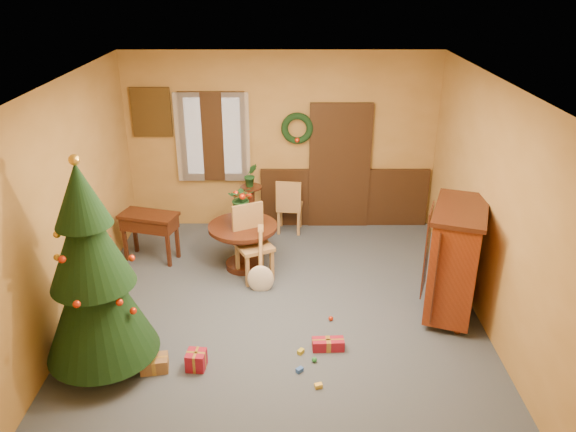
{
  "coord_description": "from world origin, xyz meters",
  "views": [
    {
      "loc": [
        0.1,
        -6.02,
        4.05
      ],
      "look_at": [
        0.1,
        0.4,
        1.19
      ],
      "focal_mm": 35.0,
      "sensor_mm": 36.0,
      "label": 1
    }
  ],
  "objects_px": {
    "dining_table": "(243,238)",
    "sideboard": "(455,258)",
    "christmas_tree": "(93,275)",
    "writing_desk": "(150,225)",
    "chair_near": "(252,239)"
  },
  "relations": [
    {
      "from": "dining_table",
      "to": "sideboard",
      "type": "xyz_separation_m",
      "value": [
        2.69,
        -1.17,
        0.3
      ]
    },
    {
      "from": "christmas_tree",
      "to": "writing_desk",
      "type": "distance_m",
      "value": 2.57
    },
    {
      "from": "dining_table",
      "to": "writing_desk",
      "type": "height_order",
      "value": "writing_desk"
    },
    {
      "from": "dining_table",
      "to": "chair_near",
      "type": "distance_m",
      "value": 0.27
    },
    {
      "from": "christmas_tree",
      "to": "sideboard",
      "type": "bearing_deg",
      "value": 14.72
    },
    {
      "from": "chair_near",
      "to": "sideboard",
      "type": "bearing_deg",
      "value": -20.53
    },
    {
      "from": "chair_near",
      "to": "dining_table",
      "type": "bearing_deg",
      "value": 122.77
    },
    {
      "from": "writing_desk",
      "to": "dining_table",
      "type": "bearing_deg",
      "value": -10.8
    },
    {
      "from": "dining_table",
      "to": "sideboard",
      "type": "relative_size",
      "value": 0.68
    },
    {
      "from": "dining_table",
      "to": "sideboard",
      "type": "height_order",
      "value": "sideboard"
    },
    {
      "from": "dining_table",
      "to": "writing_desk",
      "type": "bearing_deg",
      "value": 169.2
    },
    {
      "from": "christmas_tree",
      "to": "sideboard",
      "type": "relative_size",
      "value": 1.68
    },
    {
      "from": "chair_near",
      "to": "writing_desk",
      "type": "bearing_deg",
      "value": 162.6
    },
    {
      "from": "dining_table",
      "to": "christmas_tree",
      "type": "distance_m",
      "value": 2.7
    },
    {
      "from": "dining_table",
      "to": "chair_near",
      "type": "height_order",
      "value": "chair_near"
    }
  ]
}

